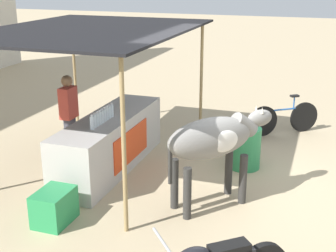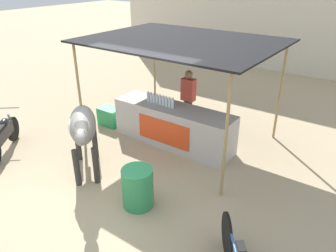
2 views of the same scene
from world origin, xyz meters
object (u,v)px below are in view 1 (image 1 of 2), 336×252
bicycle_leaning (284,118)px  stall_counter (110,142)px  water_barrel (245,148)px  vendor_behind_counter (69,119)px  cow (214,140)px  cooler_box (54,207)px

bicycle_leaning → stall_counter: bearing=136.5°
water_barrel → vendor_behind_counter: bearing=106.0°
cow → cooler_box: bearing=122.5°
stall_counter → water_barrel: bearing=-70.6°
water_barrel → cooler_box: bearing=142.4°
cooler_box → bicycle_leaning: bearing=-28.3°
cow → bicycle_leaning: 3.76m
stall_counter → vendor_behind_counter: vendor_behind_counter is taller
cooler_box → bicycle_leaning: (4.89, -2.64, 0.11)m
water_barrel → stall_counter: bearing=109.4°
stall_counter → water_barrel: 2.40m
vendor_behind_counter → water_barrel: size_ratio=2.22×
vendor_behind_counter → cooler_box: (-1.94, -0.85, -0.61)m
bicycle_leaning → cow: bearing=169.5°
cooler_box → cow: cow is taller
vendor_behind_counter → water_barrel: 3.17m
vendor_behind_counter → cow: bearing=-103.8°
cow → water_barrel: bearing=-7.3°
cooler_box → water_barrel: water_barrel is taller
water_barrel → cow: bearing=172.7°
cooler_box → bicycle_leaning: bicycle_leaning is taller
vendor_behind_counter → cow: vendor_behind_counter is taller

